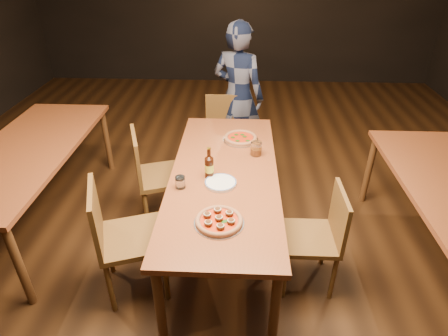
{
  "coord_description": "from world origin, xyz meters",
  "views": [
    {
      "loc": [
        0.11,
        -2.39,
        2.24
      ],
      "look_at": [
        0.0,
        -0.05,
        0.82
      ],
      "focal_mm": 30.0,
      "sensor_mm": 36.0,
      "label": 1
    }
  ],
  "objects_px": {
    "chair_main_e": "(309,237)",
    "amber_glass": "(256,149)",
    "table_main": "(224,180)",
    "pizza_margherita": "(241,138)",
    "chair_main_sw": "(163,175)",
    "pizza_meatball": "(219,220)",
    "chair_main_nw": "(132,237)",
    "plate_stack": "(221,183)",
    "diner": "(238,96)",
    "table_left": "(27,156)",
    "chair_end": "(224,137)",
    "water_glass": "(180,182)",
    "beer_bottle": "(209,167)"
  },
  "relations": [
    {
      "from": "table_main",
      "to": "chair_end",
      "type": "distance_m",
      "value": 1.24
    },
    {
      "from": "chair_main_sw",
      "to": "pizza_margherita",
      "type": "height_order",
      "value": "chair_main_sw"
    },
    {
      "from": "plate_stack",
      "to": "diner",
      "type": "bearing_deg",
      "value": 86.54
    },
    {
      "from": "chair_main_e",
      "to": "diner",
      "type": "xyz_separation_m",
      "value": [
        -0.54,
        1.82,
        0.37
      ]
    },
    {
      "from": "chair_end",
      "to": "plate_stack",
      "type": "relative_size",
      "value": 3.88
    },
    {
      "from": "chair_main_sw",
      "to": "chair_end",
      "type": "xyz_separation_m",
      "value": [
        0.51,
        0.83,
        -0.03
      ]
    },
    {
      "from": "pizza_margherita",
      "to": "amber_glass",
      "type": "height_order",
      "value": "amber_glass"
    },
    {
      "from": "water_glass",
      "to": "chair_end",
      "type": "bearing_deg",
      "value": 80.43
    },
    {
      "from": "pizza_meatball",
      "to": "amber_glass",
      "type": "distance_m",
      "value": 0.92
    },
    {
      "from": "chair_main_nw",
      "to": "plate_stack",
      "type": "xyz_separation_m",
      "value": [
        0.61,
        0.28,
        0.29
      ]
    },
    {
      "from": "pizza_margherita",
      "to": "chair_main_e",
      "type": "bearing_deg",
      "value": -59.82
    },
    {
      "from": "pizza_margherita",
      "to": "chair_end",
      "type": "bearing_deg",
      "value": 104.61
    },
    {
      "from": "table_left",
      "to": "chair_end",
      "type": "bearing_deg",
      "value": 29.22
    },
    {
      "from": "plate_stack",
      "to": "amber_glass",
      "type": "bearing_deg",
      "value": 59.49
    },
    {
      "from": "chair_main_e",
      "to": "water_glass",
      "type": "height_order",
      "value": "chair_main_e"
    },
    {
      "from": "beer_bottle",
      "to": "chair_end",
      "type": "bearing_deg",
      "value": 87.84
    },
    {
      "from": "chair_main_sw",
      "to": "pizza_meatball",
      "type": "bearing_deg",
      "value": -169.01
    },
    {
      "from": "table_left",
      "to": "water_glass",
      "type": "height_order",
      "value": "water_glass"
    },
    {
      "from": "table_left",
      "to": "pizza_meatball",
      "type": "height_order",
      "value": "pizza_meatball"
    },
    {
      "from": "chair_main_sw",
      "to": "chair_end",
      "type": "bearing_deg",
      "value": -50.19
    },
    {
      "from": "diner",
      "to": "plate_stack",
      "type": "bearing_deg",
      "value": 110.63
    },
    {
      "from": "chair_main_e",
      "to": "amber_glass",
      "type": "distance_m",
      "value": 0.82
    },
    {
      "from": "chair_main_nw",
      "to": "pizza_meatball",
      "type": "bearing_deg",
      "value": -122.89
    },
    {
      "from": "pizza_margherita",
      "to": "diner",
      "type": "distance_m",
      "value": 0.95
    },
    {
      "from": "table_main",
      "to": "chair_main_e",
      "type": "bearing_deg",
      "value": -27.71
    },
    {
      "from": "table_left",
      "to": "chair_main_nw",
      "type": "bearing_deg",
      "value": -34.56
    },
    {
      "from": "chair_main_nw",
      "to": "pizza_margherita",
      "type": "height_order",
      "value": "chair_main_nw"
    },
    {
      "from": "chair_main_nw",
      "to": "chair_main_e",
      "type": "relative_size",
      "value": 1.11
    },
    {
      "from": "water_glass",
      "to": "chair_main_e",
      "type": "bearing_deg",
      "value": -7.06
    },
    {
      "from": "pizza_meatball",
      "to": "table_main",
      "type": "bearing_deg",
      "value": 89.55
    },
    {
      "from": "beer_bottle",
      "to": "amber_glass",
      "type": "height_order",
      "value": "beer_bottle"
    },
    {
      "from": "chair_main_sw",
      "to": "chair_main_e",
      "type": "relative_size",
      "value": 1.1
    },
    {
      "from": "chair_main_sw",
      "to": "pizza_meatball",
      "type": "xyz_separation_m",
      "value": [
        0.56,
        -0.98,
        0.3
      ]
    },
    {
      "from": "chair_main_sw",
      "to": "diner",
      "type": "distance_m",
      "value": 1.33
    },
    {
      "from": "amber_glass",
      "to": "table_left",
      "type": "bearing_deg",
      "value": 179.62
    },
    {
      "from": "chair_main_sw",
      "to": "diner",
      "type": "height_order",
      "value": "diner"
    },
    {
      "from": "pizza_meatball",
      "to": "beer_bottle",
      "type": "distance_m",
      "value": 0.54
    },
    {
      "from": "table_main",
      "to": "pizza_margherita",
      "type": "height_order",
      "value": "pizza_margherita"
    },
    {
      "from": "plate_stack",
      "to": "chair_end",
      "type": "bearing_deg",
      "value": 91.64
    },
    {
      "from": "amber_glass",
      "to": "chair_main_e",
      "type": "bearing_deg",
      "value": -58.27
    },
    {
      "from": "beer_bottle",
      "to": "water_glass",
      "type": "relative_size",
      "value": 2.7
    },
    {
      "from": "amber_glass",
      "to": "plate_stack",
      "type": "bearing_deg",
      "value": -120.51
    },
    {
      "from": "chair_end",
      "to": "beer_bottle",
      "type": "relative_size",
      "value": 3.72
    },
    {
      "from": "table_main",
      "to": "pizza_meatball",
      "type": "bearing_deg",
      "value": -90.45
    },
    {
      "from": "chair_main_nw",
      "to": "pizza_meatball",
      "type": "xyz_separation_m",
      "value": [
        0.62,
        -0.16,
        0.3
      ]
    },
    {
      "from": "amber_glass",
      "to": "diner",
      "type": "relative_size",
      "value": 0.07
    },
    {
      "from": "table_main",
      "to": "chair_main_nw",
      "type": "xyz_separation_m",
      "value": [
        -0.63,
        -0.44,
        -0.2
      ]
    },
    {
      "from": "chair_main_e",
      "to": "pizza_margherita",
      "type": "height_order",
      "value": "chair_main_e"
    },
    {
      "from": "table_main",
      "to": "plate_stack",
      "type": "height_order",
      "value": "plate_stack"
    },
    {
      "from": "beer_bottle",
      "to": "diner",
      "type": "bearing_deg",
      "value": 83.15
    }
  ]
}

